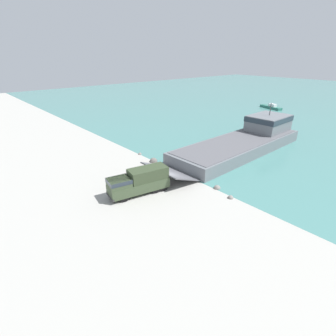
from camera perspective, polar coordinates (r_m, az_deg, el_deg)
ground_plane at (r=36.67m, az=0.35°, el=-3.55°), size 240.00×240.00×0.00m
landing_craft at (r=52.30m, az=16.81°, el=6.07°), size 9.42×34.65×7.70m
military_truck at (r=33.84m, az=-6.31°, el=-2.92°), size 3.84×8.27×3.29m
soldier_on_ramp at (r=37.26m, az=-6.56°, el=-1.57°), size 0.39×0.50×1.70m
moored_boat_b at (r=95.44m, az=21.53°, el=12.27°), size 8.33×4.03×1.63m
shoreline_rock_a at (r=34.22m, az=13.44°, el=-6.39°), size 0.74×0.74×0.74m
shoreline_rock_b at (r=36.18m, az=10.63°, el=-4.39°), size 0.92×0.92×0.92m
shoreline_rock_c at (r=44.31m, az=-3.16°, el=1.38°), size 1.33×1.33×1.33m
shoreline_rock_d at (r=47.80m, az=-6.13°, el=2.98°), size 0.63×0.63×0.63m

